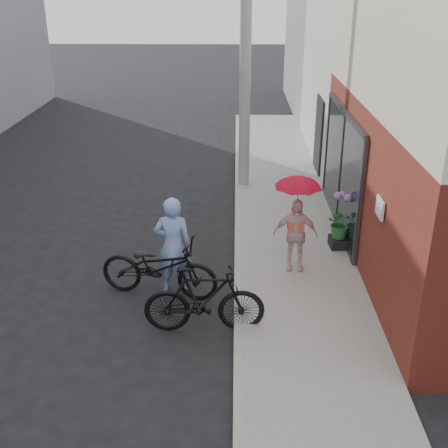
{
  "coord_description": "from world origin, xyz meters",
  "views": [
    {
      "loc": [
        0.88,
        -8.01,
        5.16
      ],
      "look_at": [
        0.69,
        1.14,
        1.1
      ],
      "focal_mm": 45.0,
      "sensor_mm": 36.0,
      "label": 1
    }
  ],
  "objects_px": {
    "officer": "(173,246)",
    "utility_pole": "(246,51)",
    "bike_left": "(159,267)",
    "bike_right": "(204,300)",
    "kimono_woman": "(295,234)",
    "planter": "(339,242)"
  },
  "relations": [
    {
      "from": "bike_right",
      "to": "kimono_woman",
      "type": "height_order",
      "value": "kimono_woman"
    },
    {
      "from": "bike_left",
      "to": "planter",
      "type": "relative_size",
      "value": 5.34
    },
    {
      "from": "kimono_woman",
      "to": "officer",
      "type": "bearing_deg",
      "value": -158.59
    },
    {
      "from": "bike_right",
      "to": "planter",
      "type": "height_order",
      "value": "bike_right"
    },
    {
      "from": "utility_pole",
      "to": "officer",
      "type": "bearing_deg",
      "value": -103.46
    },
    {
      "from": "bike_right",
      "to": "bike_left",
      "type": "bearing_deg",
      "value": 36.28
    },
    {
      "from": "officer",
      "to": "bike_right",
      "type": "relative_size",
      "value": 0.95
    },
    {
      "from": "utility_pole",
      "to": "kimono_woman",
      "type": "distance_m",
      "value": 5.45
    },
    {
      "from": "utility_pole",
      "to": "bike_left",
      "type": "height_order",
      "value": "utility_pole"
    },
    {
      "from": "utility_pole",
      "to": "kimono_woman",
      "type": "bearing_deg",
      "value": -79.19
    },
    {
      "from": "utility_pole",
      "to": "planter",
      "type": "xyz_separation_m",
      "value": [
        1.9,
        -3.74,
        -3.28
      ]
    },
    {
      "from": "officer",
      "to": "bike_right",
      "type": "distance_m",
      "value": 1.39
    },
    {
      "from": "bike_right",
      "to": "utility_pole",
      "type": "bearing_deg",
      "value": -7.6
    },
    {
      "from": "utility_pole",
      "to": "bike_right",
      "type": "distance_m",
      "value": 7.22
    },
    {
      "from": "bike_left",
      "to": "kimono_woman",
      "type": "distance_m",
      "value": 2.56
    },
    {
      "from": "utility_pole",
      "to": "officer",
      "type": "distance_m",
      "value": 6.09
    },
    {
      "from": "bike_left",
      "to": "planter",
      "type": "bearing_deg",
      "value": -51.75
    },
    {
      "from": "kimono_woman",
      "to": "planter",
      "type": "bearing_deg",
      "value": 46.3
    },
    {
      "from": "bike_left",
      "to": "bike_right",
      "type": "xyz_separation_m",
      "value": [
        0.84,
        -1.08,
        0.02
      ]
    },
    {
      "from": "kimono_woman",
      "to": "utility_pole",
      "type": "bearing_deg",
      "value": 104.66
    },
    {
      "from": "bike_left",
      "to": "kimono_woman",
      "type": "bearing_deg",
      "value": -60.01
    },
    {
      "from": "officer",
      "to": "utility_pole",
      "type": "bearing_deg",
      "value": -101.66
    }
  ]
}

